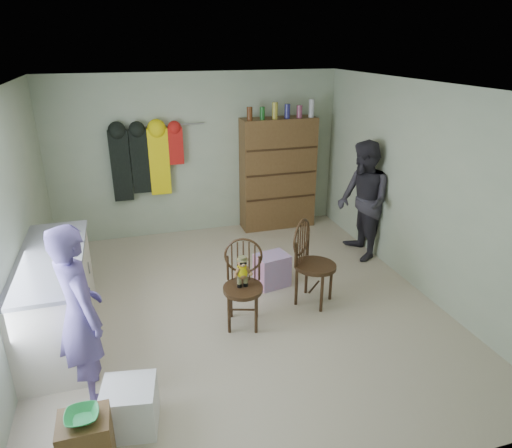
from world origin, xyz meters
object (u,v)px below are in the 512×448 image
object	(u,v)px
chair_front	(243,279)
dresser	(278,173)
counter	(56,297)
chair_far	(310,259)

from	to	relation	value
chair_front	dresser	size ratio (longest dim) A/B	0.47
counter	chair_front	world-z (taller)	chair_front
chair_front	dresser	distance (m)	2.93
counter	chair_far	bearing A→B (deg)	-1.91
counter	chair_far	distance (m)	2.78
chair_front	chair_far	xyz separation A→B (m)	(0.87, 0.21, 0.01)
counter	chair_far	xyz separation A→B (m)	(2.77, -0.09, 0.08)
chair_front	dresser	bearing A→B (deg)	81.29
chair_front	chair_far	world-z (taller)	chair_far
counter	chair_front	bearing A→B (deg)	-9.07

